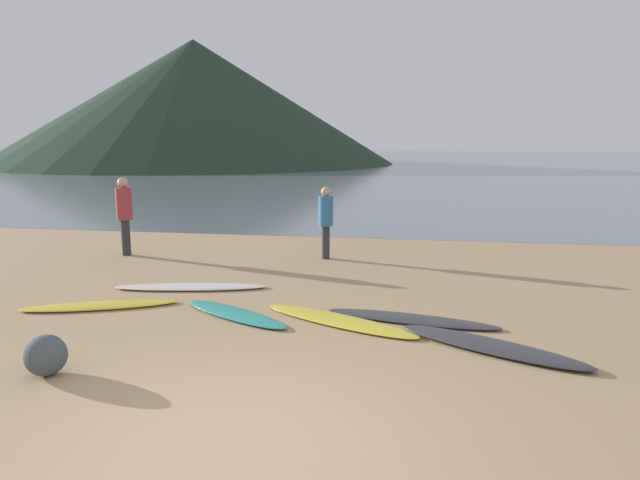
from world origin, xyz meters
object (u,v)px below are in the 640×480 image
(person_0, at_px, (124,210))
(person_1, at_px, (326,217))
(surfboard_4, at_px, (411,319))
(surfboard_2, at_px, (235,314))
(surfboard_3, at_px, (339,320))
(surfboard_1, at_px, (191,287))
(surfboard_5, at_px, (491,346))
(surfboard_0, at_px, (100,305))
(beach_rock_near, at_px, (46,355))

(person_0, height_order, person_1, person_0)
(person_1, bearing_deg, surfboard_4, 30.23)
(surfboard_2, relative_size, person_1, 1.33)
(surfboard_2, height_order, surfboard_4, surfboard_2)
(surfboard_3, xyz_separation_m, surfboard_4, (1.04, 0.25, -0.00))
(surfboard_2, bearing_deg, person_0, 165.32)
(surfboard_1, xyz_separation_m, person_1, (1.96, 2.93, 0.91))
(surfboard_1, bearing_deg, surfboard_5, -35.04)
(surfboard_2, relative_size, surfboard_3, 0.81)
(surfboard_3, bearing_deg, surfboard_2, -155.23)
(surfboard_4, relative_size, person_0, 1.44)
(surfboard_0, distance_m, surfboard_3, 3.82)
(surfboard_2, bearing_deg, surfboard_5, 18.64)
(surfboard_0, bearing_deg, surfboard_2, -23.15)
(surfboard_0, relative_size, surfboard_3, 0.92)
(beach_rock_near, bearing_deg, surfboard_2, 59.75)
(surfboard_0, height_order, surfboard_3, surfboard_0)
(surfboard_1, height_order, beach_rock_near, beach_rock_near)
(surfboard_0, height_order, person_1, person_1)
(surfboard_1, relative_size, person_1, 1.69)
(surfboard_4, height_order, person_0, person_0)
(surfboard_0, relative_size, surfboard_4, 0.94)
(surfboard_0, distance_m, surfboard_5, 5.93)
(surfboard_4, bearing_deg, person_0, 160.84)
(surfboard_1, height_order, person_0, person_0)
(surfboard_1, relative_size, surfboard_3, 1.04)
(surfboard_0, height_order, surfboard_1, surfboard_1)
(surfboard_5, bearing_deg, surfboard_0, -159.49)
(surfboard_1, xyz_separation_m, person_0, (-2.58, 2.56, 1.01))
(surfboard_1, relative_size, person_0, 1.52)
(surfboard_4, bearing_deg, surfboard_3, -155.62)
(surfboard_0, xyz_separation_m, surfboard_5, (5.86, -0.87, 0.02))
(surfboard_0, relative_size, person_1, 1.50)
(surfboard_5, xyz_separation_m, person_0, (-7.47, 4.76, 1.00))
(surfboard_1, height_order, surfboard_4, surfboard_1)
(surfboard_2, height_order, beach_rock_near, beach_rock_near)
(surfboard_4, bearing_deg, surfboard_1, 173.90)
(beach_rock_near, bearing_deg, person_0, 110.71)
(person_0, relative_size, beach_rock_near, 3.80)
(surfboard_3, bearing_deg, person_0, 170.13)
(surfboard_3, distance_m, beach_rock_near, 3.85)
(surfboard_0, height_order, beach_rock_near, beach_rock_near)
(surfboard_0, relative_size, beach_rock_near, 5.14)
(surfboard_4, bearing_deg, surfboard_5, -33.79)
(person_0, bearing_deg, surfboard_5, 48.20)
(person_0, xyz_separation_m, person_1, (4.54, 0.37, -0.11))
(surfboard_1, xyz_separation_m, surfboard_4, (3.88, -1.20, -0.00))
(surfboard_0, bearing_deg, surfboard_3, -23.19)
(surfboard_0, xyz_separation_m, surfboard_3, (3.82, -0.12, -0.00))
(surfboard_1, xyz_separation_m, surfboard_5, (4.89, -2.20, 0.02))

